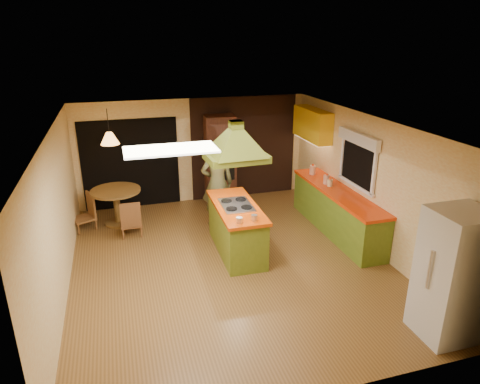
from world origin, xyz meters
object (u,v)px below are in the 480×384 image
object	(u,v)px
kitchen_island	(236,228)
refrigerator	(453,275)
canister_large	(313,170)
wall_oven	(220,160)
dining_table	(116,200)
man	(217,183)

from	to	relation	value
kitchen_island	refrigerator	world-z (taller)	refrigerator
kitchen_island	canister_large	bearing A→B (deg)	32.81
wall_oven	dining_table	xyz separation A→B (m)	(-2.46, -0.65, -0.51)
refrigerator	dining_table	distance (m)	6.57
man	canister_large	distance (m)	2.22
man	refrigerator	xyz separation A→B (m)	(2.13, -4.40, -0.02)
wall_oven	canister_large	size ratio (longest dim) A/B	10.50
refrigerator	dining_table	xyz separation A→B (m)	(-4.21, 5.03, -0.36)
kitchen_island	man	xyz separation A→B (m)	(-0.05, 1.29, 0.46)
refrigerator	man	bearing A→B (deg)	116.32
wall_oven	canister_large	bearing A→B (deg)	-30.87
wall_oven	kitchen_island	bearing A→B (deg)	-94.04
man	dining_table	bearing A→B (deg)	-12.90
kitchen_island	canister_large	size ratio (longest dim) A/B	9.33
kitchen_island	dining_table	world-z (taller)	kitchen_island
dining_table	canister_large	distance (m)	4.36
wall_oven	dining_table	bearing A→B (deg)	-161.83
kitchen_island	man	size ratio (longest dim) A/B	1.01
refrigerator	wall_oven	bearing A→B (deg)	107.56
kitchen_island	man	distance (m)	1.37
canister_large	wall_oven	bearing A→B (deg)	145.83
wall_oven	dining_table	distance (m)	2.60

